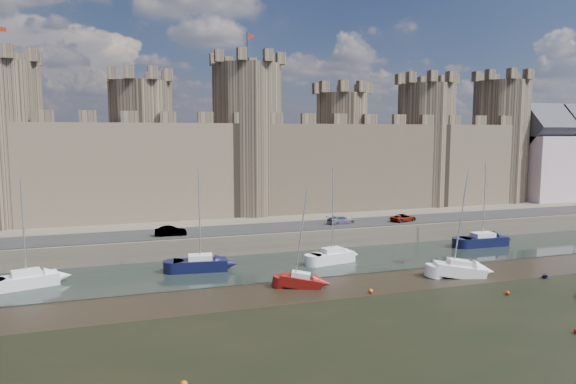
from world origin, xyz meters
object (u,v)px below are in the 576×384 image
at_px(car_2, 341,220).
at_px(sailboat_5, 459,269).
at_px(car_1, 171,231).
at_px(sailboat_1, 200,264).
at_px(sailboat_2, 332,256).
at_px(car_3, 404,218).
at_px(sailboat_0, 26,280).
at_px(sailboat_4, 301,280).
at_px(sailboat_3, 483,240).

relative_size(car_2, sailboat_5, 0.36).
height_order(car_1, sailboat_5, sailboat_5).
relative_size(car_1, sailboat_1, 0.33).
height_order(car_1, sailboat_2, sailboat_2).
height_order(car_1, car_3, car_1).
bearing_deg(car_3, sailboat_5, 150.72).
bearing_deg(sailboat_2, sailboat_5, -51.67).
xyz_separation_m(car_1, sailboat_0, (-14.70, -8.83, -2.31)).
bearing_deg(sailboat_1, sailboat_5, -15.23).
bearing_deg(sailboat_2, sailboat_4, -140.91).
bearing_deg(sailboat_5, car_1, 162.55).
bearing_deg(sailboat_5, car_3, 92.75).
bearing_deg(car_2, car_3, -107.01).
height_order(sailboat_1, sailboat_3, sailboat_1).
bearing_deg(sailboat_0, sailboat_2, -16.51).
xyz_separation_m(car_2, sailboat_2, (-5.84, -10.64, -2.22)).
xyz_separation_m(sailboat_0, sailboat_2, (32.15, -0.53, 0.05)).
distance_m(car_3, sailboat_2, 17.98).
relative_size(car_3, sailboat_3, 0.35).
distance_m(sailboat_0, sailboat_2, 32.15).
relative_size(sailboat_2, sailboat_5, 0.99).
xyz_separation_m(car_1, car_3, (32.51, 0.21, -0.08)).
height_order(car_1, sailboat_0, sailboat_0).
height_order(car_2, car_3, car_2).
bearing_deg(sailboat_2, car_1, 141.47).
bearing_deg(car_2, car_1, 82.71).
height_order(sailboat_0, sailboat_5, sailboat_5).
relative_size(car_1, sailboat_4, 0.40).
distance_m(sailboat_3, sailboat_4, 30.84).
distance_m(sailboat_0, sailboat_5, 43.80).
bearing_deg(sailboat_3, car_2, 154.71).
xyz_separation_m(sailboat_0, sailboat_3, (54.81, 1.52, 0.03)).
bearing_deg(car_2, sailboat_5, -177.14).
xyz_separation_m(sailboat_1, sailboat_3, (37.75, 0.85, -0.02)).
xyz_separation_m(car_3, sailboat_1, (-30.15, -8.37, -2.18)).
height_order(car_1, sailboat_4, sailboat_4).
height_order(car_2, sailboat_1, sailboat_1).
xyz_separation_m(car_2, sailboat_5, (4.71, -19.92, -2.30)).
relative_size(sailboat_0, sailboat_3, 0.94).
height_order(car_3, sailboat_5, sailboat_5).
bearing_deg(sailboat_4, sailboat_2, 73.20).
height_order(car_2, sailboat_2, sailboat_2).
xyz_separation_m(sailboat_3, sailboat_5, (-12.12, -11.33, -0.06)).
xyz_separation_m(car_1, sailboat_4, (10.85, -17.06, -2.42)).
bearing_deg(sailboat_3, sailboat_1, -176.96).
height_order(car_2, sailboat_5, sailboat_5).
distance_m(car_2, sailboat_3, 19.02).
xyz_separation_m(car_1, sailboat_3, (40.11, -7.31, -2.27)).
bearing_deg(car_1, sailboat_4, -144.11).
relative_size(sailboat_3, sailboat_4, 1.19).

